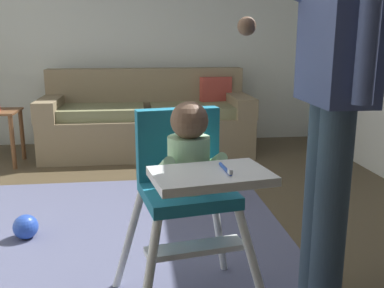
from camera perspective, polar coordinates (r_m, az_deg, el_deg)
name	(u,v)px	position (r m, az deg, el deg)	size (l,w,h in m)	color
ground	(143,255)	(2.60, -6.44, -14.35)	(5.76, 7.00, 0.10)	#4D402C
wall_far	(136,30)	(5.03, -7.33, 14.59)	(4.96, 0.06, 2.52)	silver
area_rug	(110,245)	(2.62, -10.70, -12.90)	(2.15, 2.36, 0.01)	#535673
couch	(148,121)	(4.58, -5.75, 3.04)	(2.12, 0.86, 0.86)	#857356
high_chair	(188,172)	(1.77, -0.50, -3.75)	(0.69, 0.79, 0.94)	white
adult_standing	(333,90)	(1.85, 18.10, 6.83)	(0.51, 0.50, 1.70)	#374A5B
toy_ball	(26,227)	(2.82, -20.99, -10.14)	(0.15, 0.15, 0.15)	#284CB7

